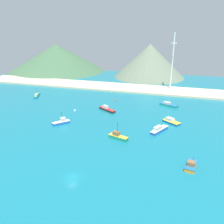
% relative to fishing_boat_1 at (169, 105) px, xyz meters
% --- Properties ---
extents(ground, '(260.00, 280.00, 0.50)m').
position_rel_fishing_boat_1_xyz_m(ground, '(-21.46, -44.39, -1.01)').
color(ground, '#146B7F').
extents(fishing_boat_1, '(10.37, 6.74, 2.08)m').
position_rel_fishing_boat_1_xyz_m(fishing_boat_1, '(0.00, 0.00, 0.00)').
color(fishing_boat_1, '#198466').
rests_on(fishing_boat_1, ground).
extents(fishing_boat_2, '(8.12, 4.31, 7.06)m').
position_rel_fishing_boat_1_xyz_m(fishing_boat_2, '(-15.62, -46.82, 0.28)').
color(fishing_boat_2, '#198466').
rests_on(fishing_boat_2, ground).
extents(fishing_boat_3, '(6.22, 10.93, 5.55)m').
position_rel_fishing_boat_1_xyz_m(fishing_boat_3, '(-79.97, -4.75, -0.09)').
color(fishing_boat_3, '#1E5BA8').
rests_on(fishing_boat_3, ground).
extents(fishing_boat_4, '(6.61, 10.25, 2.72)m').
position_rel_fishing_boat_1_xyz_m(fishing_boat_4, '(-1.31, -35.62, 0.25)').
color(fishing_boat_4, '#1E5BA8').
rests_on(fishing_boat_4, ground).
extents(fishing_boat_5, '(8.43, 7.21, 2.19)m').
position_rel_fishing_boat_1_xyz_m(fishing_boat_5, '(2.87, -24.28, 0.05)').
color(fishing_boat_5, '#14478C').
rests_on(fishing_boat_5, ground).
extents(fishing_boat_6, '(4.20, 7.31, 2.52)m').
position_rel_fishing_boat_1_xyz_m(fishing_boat_6, '(11.06, -59.08, 0.07)').
color(fishing_boat_6, orange).
rests_on(fishing_boat_6, ground).
extents(fishing_boat_7, '(6.81, 7.29, 5.68)m').
position_rel_fishing_boat_1_xyz_m(fishing_boat_7, '(-43.63, -39.87, 0.20)').
color(fishing_boat_7, '#1E5BA8').
rests_on(fishing_boat_7, ground).
extents(fishing_boat_8, '(10.32, 7.52, 2.55)m').
position_rel_fishing_boat_1_xyz_m(fishing_boat_8, '(-29.89, -17.17, 0.09)').
color(fishing_boat_8, '#232328').
rests_on(fishing_boat_8, ground).
extents(buoy_0, '(1.03, 1.03, 1.03)m').
position_rel_fishing_boat_1_xyz_m(buoy_0, '(-45.76, -21.96, -0.58)').
color(buoy_0, silver).
rests_on(buoy_0, ground).
extents(buoy_1, '(1.01, 1.01, 1.01)m').
position_rel_fishing_boat_1_xyz_m(buoy_1, '(-30.56, 0.47, -0.58)').
color(buoy_1, red).
rests_on(buoy_1, ground).
extents(beach_strip, '(247.00, 22.58, 1.20)m').
position_rel_fishing_boat_1_xyz_m(beach_strip, '(-21.46, 30.63, -0.16)').
color(beach_strip, '#C6B793').
rests_on(beach_strip, ground).
extents(hill_west, '(91.81, 91.81, 25.45)m').
position_rel_fishing_boat_1_xyz_m(hill_west, '(-113.76, 80.88, 11.97)').
color(hill_west, '#3D6042').
rests_on(hill_west, ground).
extents(hill_central, '(59.80, 59.80, 27.90)m').
position_rel_fishing_boat_1_xyz_m(hill_central, '(-22.48, 77.07, 13.19)').
color(hill_central, '#60705B').
rests_on(hill_central, ground).
extents(radio_tower, '(3.78, 3.02, 37.77)m').
position_rel_fishing_boat_1_xyz_m(radio_tower, '(-1.64, 36.29, 18.50)').
color(radio_tower, silver).
rests_on(radio_tower, ground).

